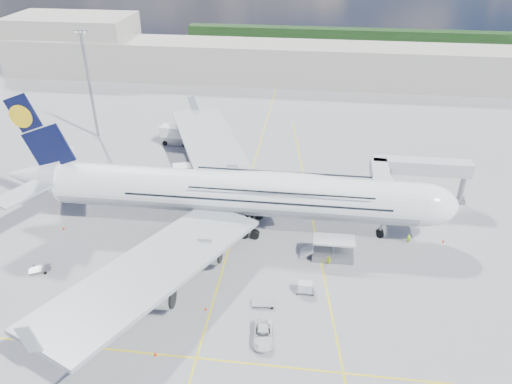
# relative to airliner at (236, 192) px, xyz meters

# --- Properties ---
(ground) EXTENTS (300.00, 300.00, 0.00)m
(ground) POSITION_rel_airliner_xyz_m (-0.26, -10.00, -6.87)
(ground) COLOR gray
(ground) RESTS_ON ground
(taxi_line_main) EXTENTS (0.25, 220.00, 0.01)m
(taxi_line_main) POSITION_rel_airliner_xyz_m (-0.26, -10.00, -6.86)
(taxi_line_main) COLOR yellow
(taxi_line_main) RESTS_ON ground
(taxi_line_cross) EXTENTS (120.00, 0.25, 0.01)m
(taxi_line_cross) POSITION_rel_airliner_xyz_m (-0.26, -30.00, -6.86)
(taxi_line_cross) COLOR yellow
(taxi_line_cross) RESTS_ON ground
(taxi_line_diag) EXTENTS (14.16, 99.06, 0.01)m
(taxi_line_diag) POSITION_rel_airliner_xyz_m (13.74, -0.00, -6.86)
(taxi_line_diag) COLOR yellow
(taxi_line_diag) RESTS_ON ground
(airliner) EXTENTS (77.26, 79.15, 23.71)m
(airliner) POSITION_rel_airliner_xyz_m (0.00, 0.00, 0.00)
(airliner) COLOR white
(airliner) RESTS_ON ground
(jet_bridge) EXTENTS (18.80, 12.10, 8.50)m
(jet_bridge) POSITION_rel_airliner_xyz_m (29.55, 10.94, -0.02)
(jet_bridge) COLOR #B7B7BC
(jet_bridge) RESTS_ON ground
(cargo_loader) EXTENTS (8.53, 3.20, 3.67)m
(cargo_loader) POSITION_rel_airliner_xyz_m (16.56, -7.11, -5.62)
(cargo_loader) COLOR silver
(cargo_loader) RESTS_ON ground
(light_mast) EXTENTS (3.00, 0.70, 25.50)m
(light_mast) POSITION_rel_airliner_xyz_m (-40.26, 35.00, 6.34)
(light_mast) COLOR gray
(light_mast) RESTS_ON ground
(terminal) EXTENTS (180.00, 16.00, 12.00)m
(terminal) POSITION_rel_airliner_xyz_m (-0.26, 85.00, -0.87)
(terminal) COLOR #B2AD9E
(terminal) RESTS_ON ground
(hangar) EXTENTS (40.00, 22.00, 18.00)m
(hangar) POSITION_rel_airliner_xyz_m (-70.26, 90.00, 2.13)
(hangar) COLOR #B2AD9E
(hangar) RESTS_ON ground
(tree_line) EXTENTS (160.00, 6.00, 8.00)m
(tree_line) POSITION_rel_airliner_xyz_m (39.74, 130.00, -2.87)
(tree_line) COLOR #193814
(tree_line) RESTS_ON ground
(dolly_row_a) EXTENTS (3.55, 2.32, 0.48)m
(dolly_row_a) POSITION_rel_airliner_xyz_m (-17.99, -21.89, -6.49)
(dolly_row_a) COLOR gray
(dolly_row_a) RESTS_ON ground
(dolly_row_b) EXTENTS (3.08, 2.05, 1.80)m
(dolly_row_b) POSITION_rel_airliner_xyz_m (-12.05, -9.06, -5.90)
(dolly_row_b) COLOR gray
(dolly_row_b) RESTS_ON ground
(dolly_row_c) EXTENTS (3.54, 2.82, 0.46)m
(dolly_row_c) POSITION_rel_airliner_xyz_m (-7.35, -10.63, -6.51)
(dolly_row_c) COLOR gray
(dolly_row_c) RESTS_ON ground
(dolly_back) EXTENTS (3.60, 3.00, 0.47)m
(dolly_back) POSITION_rel_airliner_xyz_m (-28.30, -16.25, -6.51)
(dolly_back) COLOR gray
(dolly_back) RESTS_ON ground
(dolly_nose_far) EXTENTS (3.36, 2.02, 0.47)m
(dolly_nose_far) POSITION_rel_airliner_xyz_m (6.94, -19.40, -6.50)
(dolly_nose_far) COLOR gray
(dolly_nose_far) RESTS_ON ground
(dolly_nose_near) EXTENTS (2.77, 1.49, 1.75)m
(dolly_nose_near) POSITION_rel_airliner_xyz_m (12.68, -15.99, -5.93)
(dolly_nose_near) COLOR gray
(dolly_nose_near) RESTS_ON ground
(baggage_tug) EXTENTS (3.36, 2.26, 1.92)m
(baggage_tug) POSITION_rel_airliner_xyz_m (-12.92, -18.64, -6.02)
(baggage_tug) COLOR white
(baggage_tug) RESTS_ON ground
(catering_truck_inner) EXTENTS (7.68, 4.37, 4.31)m
(catering_truck_inner) POSITION_rel_airliner_xyz_m (-11.84, 13.89, -4.83)
(catering_truck_inner) COLOR gray
(catering_truck_inner) RESTS_ON ground
(catering_truck_outer) EXTENTS (7.71, 3.26, 4.52)m
(catering_truck_outer) POSITION_rel_airliner_xyz_m (-19.78, 32.90, -4.77)
(catering_truck_outer) COLOR gray
(catering_truck_outer) RESTS_ON ground
(service_van) EXTENTS (3.03, 5.63, 1.50)m
(service_van) POSITION_rel_airliner_xyz_m (7.63, -25.80, -6.12)
(service_van) COLOR white
(service_van) RESTS_ON ground
(crew_nose) EXTENTS (0.72, 0.59, 1.72)m
(crew_nose) POSITION_rel_airliner_xyz_m (29.34, -1.36, -6.01)
(crew_nose) COLOR #99E418
(crew_nose) RESTS_ON ground
(crew_loader) EXTENTS (1.01, 0.99, 1.64)m
(crew_loader) POSITION_rel_airliner_xyz_m (16.09, -9.12, -6.05)
(crew_loader) COLOR #C4EB18
(crew_loader) RESTS_ON ground
(crew_wing) EXTENTS (0.51, 1.07, 1.78)m
(crew_wing) POSITION_rel_airliner_xyz_m (-12.00, -9.08, -5.98)
(crew_wing) COLOR #C1FA1A
(crew_wing) RESTS_ON ground
(crew_van) EXTENTS (0.90, 0.88, 1.57)m
(crew_van) POSITION_rel_airliner_xyz_m (12.42, -15.83, -6.09)
(crew_van) COLOR #C1EB18
(crew_van) RESTS_ON ground
(crew_tug) EXTENTS (1.38, 0.89, 2.01)m
(crew_tug) POSITION_rel_airliner_xyz_m (-7.36, -14.58, -5.86)
(crew_tug) COLOR #EDFF1A
(crew_tug) RESTS_ON ground
(cone_nose) EXTENTS (0.43, 0.43, 0.55)m
(cone_nose) POSITION_rel_airliner_xyz_m (35.23, -0.39, -6.60)
(cone_nose) COLOR #F5340C
(cone_nose) RESTS_ON ground
(cone_wing_left_inner) EXTENTS (0.46, 0.46, 0.58)m
(cone_wing_left_inner) POSITION_rel_airliner_xyz_m (-1.55, 17.88, -6.59)
(cone_wing_left_inner) COLOR #F5340C
(cone_wing_left_inner) RESTS_ON ground
(cone_wing_left_outer) EXTENTS (0.49, 0.49, 0.62)m
(cone_wing_left_outer) POSITION_rel_airliner_xyz_m (-9.59, 25.79, -6.57)
(cone_wing_left_outer) COLOR #F5340C
(cone_wing_left_outer) RESTS_ON ground
(cone_wing_right_inner) EXTENTS (0.39, 0.39, 0.50)m
(cone_wing_right_inner) POSITION_rel_airliner_xyz_m (-0.95, -21.41, -6.63)
(cone_wing_right_inner) COLOR #F5340C
(cone_wing_right_inner) RESTS_ON ground
(cone_wing_right_outer) EXTENTS (0.44, 0.44, 0.57)m
(cone_wing_right_outer) POSITION_rel_airliner_xyz_m (-5.50, -30.20, -6.60)
(cone_wing_right_outer) COLOR #F5340C
(cone_wing_right_outer) RESTS_ON ground
(cone_tail) EXTENTS (0.45, 0.45, 0.58)m
(cone_tail) POSITION_rel_airliner_xyz_m (-29.88, -4.91, -6.59)
(cone_tail) COLOR #F5340C
(cone_tail) RESTS_ON ground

